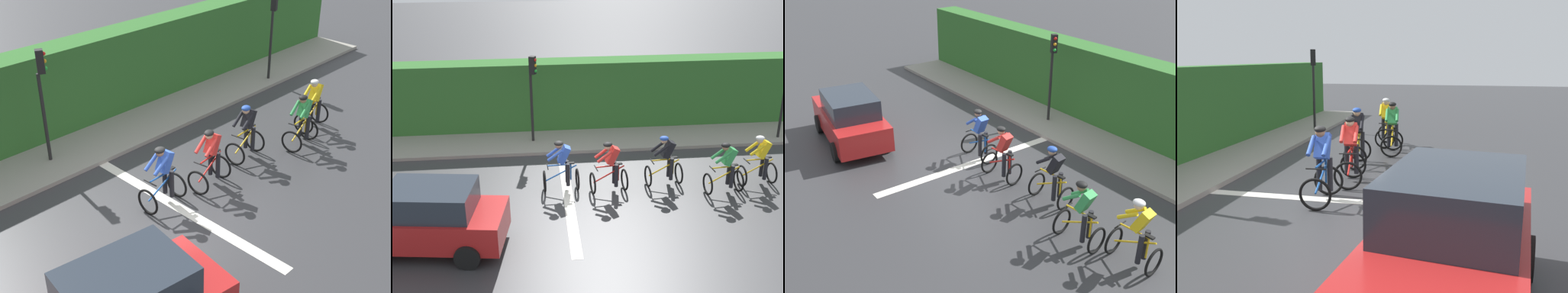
% 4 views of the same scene
% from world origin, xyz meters
% --- Properties ---
extents(ground_plane, '(80.00, 80.00, 0.00)m').
position_xyz_m(ground_plane, '(0.00, 0.00, 0.00)').
color(ground_plane, '#333335').
extents(sidewalk_kerb, '(2.80, 24.46, 0.12)m').
position_xyz_m(sidewalk_kerb, '(-4.30, 2.00, 0.06)').
color(sidewalk_kerb, gray).
rests_on(sidewalk_kerb, ground).
extents(stone_wall_low, '(0.44, 24.46, 0.45)m').
position_xyz_m(stone_wall_low, '(-5.20, 2.00, 0.22)').
color(stone_wall_low, gray).
rests_on(stone_wall_low, ground).
extents(hedge_wall, '(1.10, 24.46, 2.75)m').
position_xyz_m(hedge_wall, '(-5.50, 2.00, 1.38)').
color(hedge_wall, '#2D6628').
rests_on(hedge_wall, ground).
extents(road_marking_stop_line, '(7.00, 0.30, 0.01)m').
position_xyz_m(road_marking_stop_line, '(0.00, 0.10, 0.00)').
color(road_marking_stop_line, silver).
rests_on(road_marking_stop_line, ground).
extents(cyclist_lead, '(0.78, 1.14, 1.66)m').
position_xyz_m(cyclist_lead, '(0.03, 6.16, 0.80)').
color(cyclist_lead, black).
rests_on(cyclist_lead, ground).
extents(cyclist_second, '(0.79, 1.15, 1.66)m').
position_xyz_m(cyclist_second, '(0.45, 4.91, 0.80)').
color(cyclist_second, black).
rests_on(cyclist_second, ground).
extents(cyclist_mid, '(0.78, 1.14, 1.66)m').
position_xyz_m(cyclist_mid, '(-0.26, 3.21, 0.80)').
color(cyclist_mid, black).
rests_on(cyclist_mid, ground).
extents(cyclist_fourth, '(0.82, 1.16, 1.66)m').
position_xyz_m(cyclist_fourth, '(0.01, 1.42, 0.80)').
color(cyclist_fourth, black).
rests_on(cyclist_fourth, ground).
extents(cyclist_trailing, '(0.73, 1.11, 1.66)m').
position_xyz_m(cyclist_trailing, '(-0.22, -0.04, 0.80)').
color(cyclist_trailing, black).
rests_on(cyclist_trailing, ground).
extents(car_red, '(2.31, 4.30, 1.76)m').
position_xyz_m(car_red, '(2.56, -3.65, 0.87)').
color(car_red, '#B21E1E').
rests_on(car_red, ground).
extents(traffic_light_near_crossing, '(0.27, 0.29, 3.34)m').
position_xyz_m(traffic_light_near_crossing, '(-3.98, -0.84, 2.22)').
color(traffic_light_near_crossing, black).
rests_on(traffic_light_near_crossing, ground).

